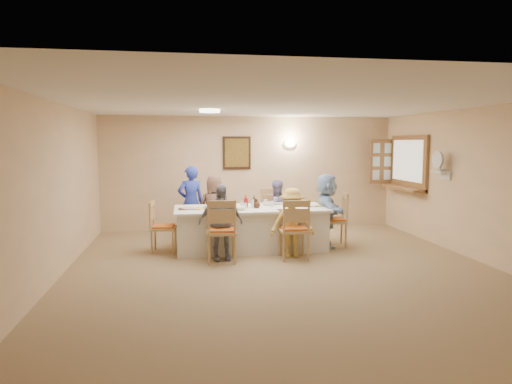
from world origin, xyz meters
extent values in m
plane|color=#977A52|center=(0.00, 0.00, 0.00)|extent=(7.00, 7.00, 0.00)
plane|color=#CBAC87|center=(0.00, 3.50, 1.25)|extent=(6.50, 0.00, 6.50)
plane|color=#CBAC87|center=(0.00, -3.50, 1.25)|extent=(6.50, 0.00, 6.50)
plane|color=#CBAC87|center=(-3.25, 0.00, 1.25)|extent=(0.00, 7.00, 7.00)
plane|color=#CBAC87|center=(3.25, 0.00, 1.25)|extent=(0.00, 7.00, 7.00)
plane|color=white|center=(0.00, 0.00, 2.50)|extent=(7.00, 7.00, 0.00)
cube|color=black|center=(-0.30, 3.47, 1.70)|extent=(0.62, 0.04, 0.72)
cube|color=black|center=(-0.30, 3.45, 1.70)|extent=(0.52, 0.02, 0.62)
ellipsoid|color=white|center=(0.90, 3.44, 1.90)|extent=(0.26, 0.09, 0.18)
cylinder|color=white|center=(-1.00, 1.50, 2.47)|extent=(0.36, 0.36, 0.05)
cube|color=brown|center=(3.21, 2.40, 1.50)|extent=(0.06, 1.50, 1.15)
cube|color=brown|center=(3.09, 2.40, 0.97)|extent=(0.30, 1.50, 0.05)
cube|color=brown|center=(2.95, 3.16, 1.50)|extent=(0.55, 0.04, 1.00)
cube|color=white|center=(3.13, 1.05, 1.40)|extent=(0.22, 0.36, 0.03)
cube|color=white|center=(-0.28, 1.49, 0.38)|extent=(2.72, 1.15, 0.76)
imported|color=brown|center=(-0.88, 2.17, 0.66)|extent=(0.67, 0.46, 1.31)
imported|color=slate|center=(0.32, 2.17, 0.60)|extent=(0.75, 0.67, 1.19)
imported|color=gray|center=(-0.88, 0.81, 0.62)|extent=(0.78, 0.43, 1.25)
imported|color=#E5B950|center=(0.32, 0.81, 0.59)|extent=(0.78, 0.47, 1.17)
imported|color=#97B7DD|center=(1.14, 1.49, 0.68)|extent=(1.36, 0.70, 1.36)
imported|color=#2B3DBE|center=(-1.33, 2.64, 0.73)|extent=(0.68, 0.57, 1.46)
cube|color=#472B19|center=(-0.88, 1.07, 0.76)|extent=(0.38, 0.28, 0.01)
cylinder|color=white|center=(-0.88, 1.07, 0.77)|extent=(0.22, 0.22, 0.01)
cube|color=yellow|center=(-0.70, 1.02, 0.77)|extent=(0.14, 0.14, 0.01)
cube|color=#472B19|center=(0.32, 1.07, 0.76)|extent=(0.36, 0.27, 0.01)
cylinder|color=white|center=(0.32, 1.07, 0.77)|extent=(0.23, 0.23, 0.01)
cube|color=yellow|center=(0.50, 1.02, 0.77)|extent=(0.14, 0.14, 0.01)
cube|color=#472B19|center=(-0.88, 1.91, 0.76)|extent=(0.34, 0.26, 0.01)
cylinder|color=white|center=(-0.88, 1.91, 0.77)|extent=(0.26, 0.26, 0.02)
cube|color=yellow|center=(-0.70, 1.86, 0.77)|extent=(0.15, 0.15, 0.01)
cube|color=#472B19|center=(0.32, 1.91, 0.76)|extent=(0.35, 0.26, 0.01)
cylinder|color=white|center=(0.32, 1.91, 0.77)|extent=(0.23, 0.23, 0.01)
cube|color=yellow|center=(0.50, 1.86, 0.77)|extent=(0.14, 0.14, 0.01)
cube|color=#472B19|center=(-1.38, 1.49, 0.76)|extent=(0.38, 0.28, 0.01)
cylinder|color=white|center=(-1.38, 1.49, 0.77)|extent=(0.26, 0.26, 0.02)
cube|color=yellow|center=(-1.20, 1.44, 0.77)|extent=(0.15, 0.15, 0.01)
cube|color=#472B19|center=(0.84, 1.49, 0.76)|extent=(0.34, 0.25, 0.01)
cylinder|color=white|center=(0.84, 1.49, 0.77)|extent=(0.23, 0.23, 0.01)
cube|color=yellow|center=(1.02, 1.44, 0.77)|extent=(0.14, 0.14, 0.01)
imported|color=white|center=(-1.07, 1.16, 0.81)|extent=(0.17, 0.17, 0.10)
imported|color=white|center=(0.08, 1.99, 0.80)|extent=(0.14, 0.14, 0.08)
imported|color=white|center=(-0.52, 1.24, 0.79)|extent=(0.37, 0.37, 0.06)
imported|color=white|center=(0.07, 1.76, 0.79)|extent=(0.30, 0.30, 0.06)
imported|color=red|center=(-0.37, 1.52, 0.87)|extent=(0.13, 0.13, 0.22)
imported|color=#381E0F|center=(-0.21, 1.57, 0.87)|extent=(0.12, 0.13, 0.21)
imported|color=#381E0F|center=(-0.18, 1.42, 0.84)|extent=(0.17, 0.17, 0.16)
cylinder|color=silver|center=(-0.43, 1.54, 0.82)|extent=(0.06, 0.06, 0.09)
camera|label=1|loc=(-1.47, -6.55, 1.93)|focal=32.00mm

